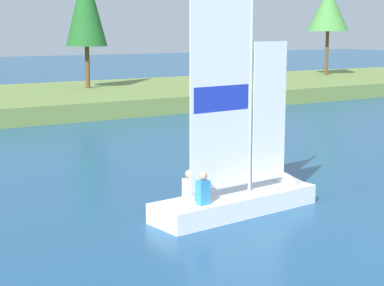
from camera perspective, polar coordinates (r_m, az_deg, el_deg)
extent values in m
cube|color=olive|center=(37.24, -15.97, 3.48)|extent=(80.00, 13.00, 0.91)
cylinder|color=brown|center=(39.99, -9.24, 6.65)|extent=(0.27, 0.27, 2.55)
cone|color=#1E5B23|center=(39.95, -9.39, 11.97)|extent=(2.49, 2.49, 4.88)
cylinder|color=brown|center=(51.97, 11.85, 7.79)|extent=(0.26, 0.26, 3.41)
cone|color=#47893D|center=(51.96, 11.99, 11.51)|extent=(3.22, 3.22, 3.35)
cube|color=white|center=(15.93, 3.88, -5.34)|extent=(4.59, 1.61, 0.49)
cone|color=white|center=(17.47, 9.38, -4.07)|extent=(1.22, 1.19, 1.09)
cylinder|color=#B7B7BC|center=(15.70, 5.24, 6.14)|extent=(0.08, 0.08, 5.84)
cube|color=white|center=(15.09, 2.64, 5.35)|extent=(1.87, 0.20, 4.99)
cube|color=#1E33B2|center=(15.13, 2.63, 3.96)|extent=(1.68, 0.19, 0.60)
cube|color=white|center=(16.26, 6.88, 2.78)|extent=(1.11, 0.13, 3.48)
cylinder|color=#B7B7BC|center=(15.50, 2.56, -3.99)|extent=(1.87, 0.23, 0.06)
cube|color=#338CCC|center=(14.81, 0.98, -4.41)|extent=(0.30, 0.22, 0.56)
sphere|color=tan|center=(14.72, 0.99, -2.93)|extent=(0.20, 0.20, 0.20)
cube|color=silver|center=(15.23, -0.25, -4.10)|extent=(0.30, 0.22, 0.52)
sphere|color=tan|center=(15.14, -0.25, -2.75)|extent=(0.20, 0.20, 0.20)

